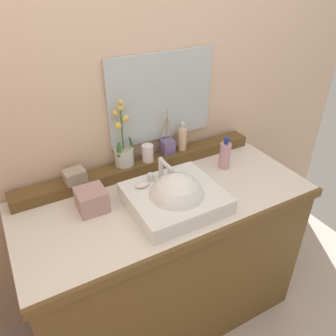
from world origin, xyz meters
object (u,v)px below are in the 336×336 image
potted_plant (124,150)px  lotion_bottle (225,155)px  sink_basin (176,200)px  soap_dispenser (182,138)px  reed_diffuser (167,146)px  soap_bar (142,185)px  tissue_box (92,200)px  trinket_box (75,176)px  tumbler_cup (148,153)px

potted_plant → lotion_bottle: bearing=-22.2°
potted_plant → sink_basin: bearing=-75.2°
soap_dispenser → reed_diffuser: reed_diffuser is taller
sink_basin → soap_bar: size_ratio=5.99×
sink_basin → soap_dispenser: size_ratio=2.50×
soap_dispenser → tissue_box: soap_dispenser is taller
trinket_box → soap_dispenser: bearing=-3.9°
potted_plant → reed_diffuser: (0.26, -0.00, -0.04)m
lotion_bottle → reed_diffuser: bearing=140.5°
sink_basin → tissue_box: (-0.35, 0.17, 0.01)m
tumbler_cup → tissue_box: size_ratio=0.72×
sink_basin → lotion_bottle: bearing=22.4°
soap_bar → lotion_bottle: size_ratio=0.38×
soap_bar → tissue_box: 0.24m
potted_plant → tumbler_cup: bearing=-13.5°
reed_diffuser → lotion_bottle: size_ratio=1.39×
sink_basin → trinket_box: bearing=137.6°
lotion_bottle → tissue_box: lotion_bottle is taller
reed_diffuser → potted_plant: bearing=179.3°
sink_basin → tumbler_cup: 0.35m
soap_dispenser → lotion_bottle: 0.26m
lotion_bottle → potted_plant: bearing=157.8°
trinket_box → tissue_box: trinket_box is taller
soap_dispenser → tumbler_cup: (-0.23, -0.02, -0.02)m
tissue_box → tumbler_cup: bearing=25.2°
reed_diffuser → lotion_bottle: 0.32m
sink_basin → soap_bar: bearing=134.5°
sink_basin → reed_diffuser: bearing=66.7°
reed_diffuser → trinket_box: size_ratio=2.57×
soap_dispenser → tumbler_cup: bearing=-174.7°
soap_bar → reed_diffuser: (0.27, 0.25, 0.01)m
sink_basin → lotion_bottle: size_ratio=2.26×
lotion_bottle → tissue_box: (-0.75, 0.00, -0.03)m
sink_basin → tumbler_cup: (0.02, 0.34, 0.07)m
soap_dispenser → tissue_box: size_ratio=1.29×
soap_bar → soap_dispenser: size_ratio=0.42×
soap_bar → tumbler_cup: tumbler_cup is taller
reed_diffuser → trinket_box: 0.53m
potted_plant → trinket_box: (-0.27, -0.03, -0.05)m
soap_bar → reed_diffuser: bearing=42.5°
soap_dispenser → lotion_bottle: size_ratio=0.90×
soap_bar → tumbler_cup: 0.27m
sink_basin → tissue_box: 0.39m
soap_bar → tissue_box: (-0.23, 0.05, -0.04)m
lotion_bottle → trinket_box: bearing=167.5°
soap_bar → lotion_bottle: bearing=5.4°
tumbler_cup → trinket_box: 0.40m
sink_basin → tumbler_cup: bearing=85.9°
soap_bar → potted_plant: size_ratio=0.19×
sink_basin → reed_diffuser: 0.41m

